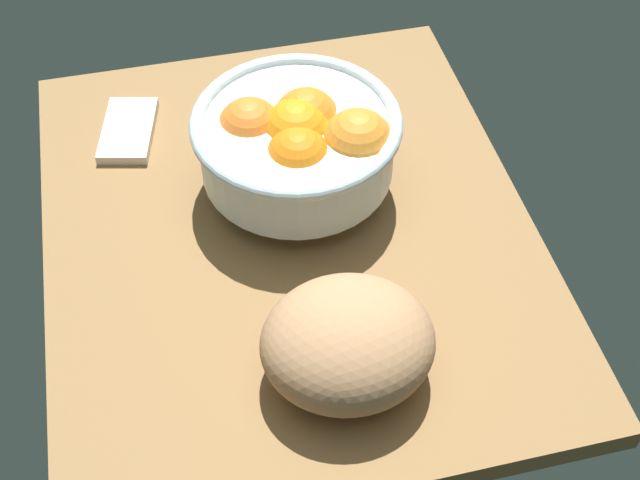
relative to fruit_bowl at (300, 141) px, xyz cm
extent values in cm
cube|color=olive|center=(-5.69, 2.62, -8.76)|extent=(65.37, 54.20, 3.00)
cylinder|color=silver|center=(0.27, 0.27, -5.86)|extent=(8.13, 8.13, 2.80)
cylinder|color=silver|center=(0.27, 0.27, -0.92)|extent=(21.76, 21.76, 7.08)
torus|color=silver|center=(0.27, 0.27, 2.62)|extent=(23.36, 23.36, 1.60)
sphere|color=orange|center=(2.17, -1.26, 0.78)|extent=(7.72, 7.72, 7.72)
sphere|color=orange|center=(-3.70, 0.96, 0.72)|extent=(7.39, 7.39, 7.39)
sphere|color=orange|center=(2.18, 5.13, 0.74)|extent=(7.51, 7.51, 7.51)
sphere|color=orange|center=(0.27, 0.27, 0.84)|extent=(8.03, 8.03, 8.03)
sphere|color=orange|center=(-3.06, -5.81, 0.88)|extent=(8.30, 8.30, 8.30)
ellipsoid|color=tan|center=(-25.65, 0.97, -2.25)|extent=(15.74, 17.47, 10.03)
cube|color=silver|center=(13.78, 18.88, -6.63)|extent=(12.20, 8.49, 1.27)
camera|label=1|loc=(-68.15, 13.51, 64.22)|focal=47.58mm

